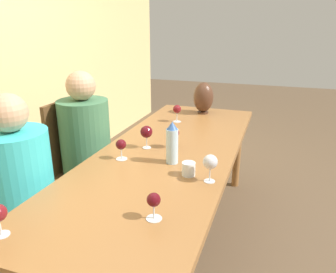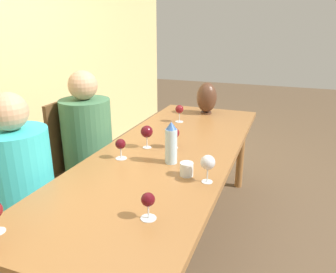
# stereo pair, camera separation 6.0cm
# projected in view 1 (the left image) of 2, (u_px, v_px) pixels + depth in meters

# --- Properties ---
(ground_plane) EXTENTS (14.00, 14.00, 0.00)m
(ground_plane) POSITION_uv_depth(u_px,v_px,m) (168.00, 246.00, 2.39)
(ground_plane) COLOR brown
(dining_table) EXTENTS (2.42, 0.86, 0.75)m
(dining_table) POSITION_uv_depth(u_px,v_px,m) (168.00, 161.00, 2.17)
(dining_table) COLOR #936033
(dining_table) RESTS_ON ground_plane
(water_bottle) EXTENTS (0.07, 0.07, 0.26)m
(water_bottle) POSITION_uv_depth(u_px,v_px,m) (172.00, 143.00, 1.92)
(water_bottle) COLOR silver
(water_bottle) RESTS_ON dining_table
(water_tumbler) EXTENTS (0.07, 0.07, 0.08)m
(water_tumbler) POSITION_uv_depth(u_px,v_px,m) (189.00, 169.00, 1.79)
(water_tumbler) COLOR silver
(water_tumbler) RESTS_ON dining_table
(vase) EXTENTS (0.18, 0.18, 0.29)m
(vase) POSITION_uv_depth(u_px,v_px,m) (203.00, 97.00, 2.99)
(vase) COLOR #4C2D1E
(vase) RESTS_ON dining_table
(wine_glass_0) EXTENTS (0.08, 0.08, 0.14)m
(wine_glass_0) POSITION_uv_depth(u_px,v_px,m) (173.00, 133.00, 2.16)
(wine_glass_0) COLOR silver
(wine_glass_0) RESTS_ON dining_table
(wine_glass_2) EXTENTS (0.08, 0.08, 0.15)m
(wine_glass_2) POSITION_uv_depth(u_px,v_px,m) (210.00, 162.00, 1.69)
(wine_glass_2) COLOR silver
(wine_glass_2) RESTS_ON dining_table
(wine_glass_3) EXTENTS (0.07, 0.07, 0.13)m
(wine_glass_3) POSITION_uv_depth(u_px,v_px,m) (121.00, 145.00, 1.99)
(wine_glass_3) COLOR silver
(wine_glass_3) RESTS_ON dining_table
(wine_glass_4) EXTENTS (0.07, 0.07, 0.12)m
(wine_glass_4) POSITION_uv_depth(u_px,v_px,m) (154.00, 201.00, 1.37)
(wine_glass_4) COLOR silver
(wine_glass_4) RESTS_ON dining_table
(wine_glass_5) EXTENTS (0.07, 0.07, 0.15)m
(wine_glass_5) POSITION_uv_depth(u_px,v_px,m) (177.00, 110.00, 2.74)
(wine_glass_5) COLOR silver
(wine_glass_5) RESTS_ON dining_table
(wine_glass_6) EXTENTS (0.08, 0.08, 0.15)m
(wine_glass_6) POSITION_uv_depth(u_px,v_px,m) (146.00, 132.00, 2.16)
(wine_glass_6) COLOR silver
(wine_glass_6) RESTS_ON dining_table
(chair_near) EXTENTS (0.44, 0.44, 0.99)m
(chair_near) POSITION_uv_depth(u_px,v_px,m) (13.00, 206.00, 1.93)
(chair_near) COLOR brown
(chair_near) RESTS_ON ground_plane
(chair_far) EXTENTS (0.44, 0.44, 0.99)m
(chair_far) POSITION_uv_depth(u_px,v_px,m) (79.00, 162.00, 2.55)
(chair_far) COLOR brown
(chair_far) RESTS_ON ground_plane
(person_near) EXTENTS (0.38, 0.38, 1.20)m
(person_near) POSITION_uv_depth(u_px,v_px,m) (23.00, 191.00, 1.86)
(person_near) COLOR #2D2D38
(person_near) RESTS_ON ground_plane
(person_far) EXTENTS (0.37, 0.37, 1.22)m
(person_far) POSITION_uv_depth(u_px,v_px,m) (88.00, 147.00, 2.47)
(person_far) COLOR #2D2D38
(person_far) RESTS_ON ground_plane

